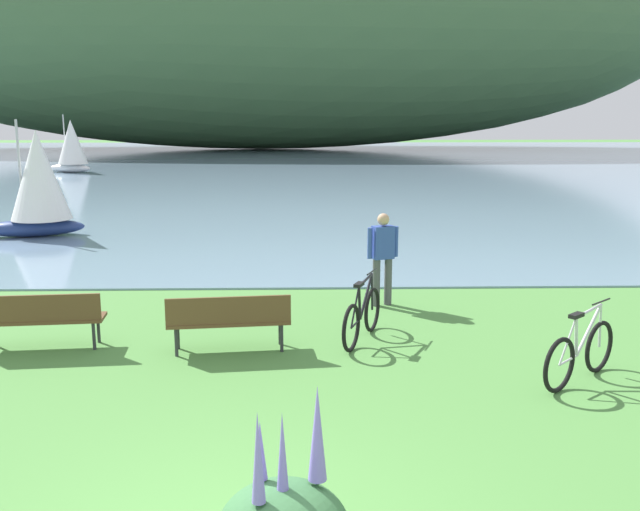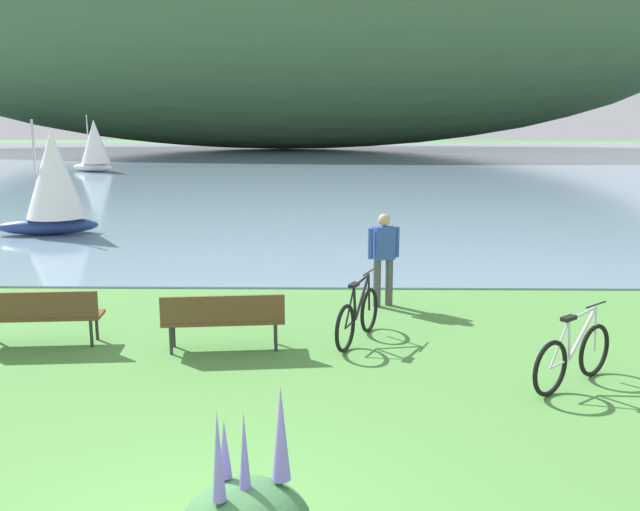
% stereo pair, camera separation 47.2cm
% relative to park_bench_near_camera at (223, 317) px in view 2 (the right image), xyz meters
% --- Properties ---
extents(bay_water, '(180.00, 80.00, 0.04)m').
position_rel_park_bench_near_camera_xyz_m(bay_water, '(0.50, 43.72, -0.50)').
color(bay_water, '#7A99B2').
rests_on(bay_water, ground).
extents(distant_hillside, '(89.02, 28.00, 25.39)m').
position_rel_park_bench_near_camera_xyz_m(distant_hillside, '(-3.48, 64.97, 12.21)').
color(distant_hillside, '#42663D').
rests_on(distant_hillside, bay_water).
extents(park_bench_near_camera, '(1.84, 0.67, 0.88)m').
position_rel_park_bench_near_camera_xyz_m(park_bench_near_camera, '(0.00, 0.00, 0.00)').
color(park_bench_near_camera, brown).
rests_on(park_bench_near_camera, ground).
extents(park_bench_further_along, '(1.84, 0.64, 0.88)m').
position_rel_park_bench_near_camera_xyz_m(park_bench_further_along, '(-2.80, 0.17, 0.00)').
color(park_bench_further_along, brown).
rests_on(park_bench_further_along, ground).
extents(bicycle_leaning_near_bench, '(1.38, 1.20, 1.01)m').
position_rel_park_bench_near_camera_xyz_m(bicycle_leaning_near_bench, '(4.70, -1.27, -0.12)').
color(bicycle_leaning_near_bench, black).
rests_on(bicycle_leaning_near_bench, ground).
extents(bicycle_beside_path, '(0.74, 1.66, 1.01)m').
position_rel_park_bench_near_camera_xyz_m(bicycle_beside_path, '(2.00, 0.47, -0.12)').
color(bicycle_beside_path, black).
rests_on(bicycle_beside_path, ground).
extents(person_at_shoreline, '(0.58, 0.33, 1.71)m').
position_rel_park_bench_near_camera_xyz_m(person_at_shoreline, '(2.54, 2.51, 0.46)').
color(person_at_shoreline, '#4C4C51').
rests_on(person_at_shoreline, ground).
extents(sailboat_nearest_to_shore, '(2.92, 1.99, 3.31)m').
position_rel_park_bench_near_camera_xyz_m(sailboat_nearest_to_shore, '(-6.45, 9.98, 1.08)').
color(sailboat_nearest_to_shore, navy).
rests_on(sailboat_nearest_to_shore, bay_water).
extents(sailboat_mid_bay, '(3.09, 2.30, 3.52)m').
position_rel_park_bench_near_camera_xyz_m(sailboat_mid_bay, '(-13.18, 33.25, 1.17)').
color(sailboat_mid_bay, white).
rests_on(sailboat_mid_bay, bay_water).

